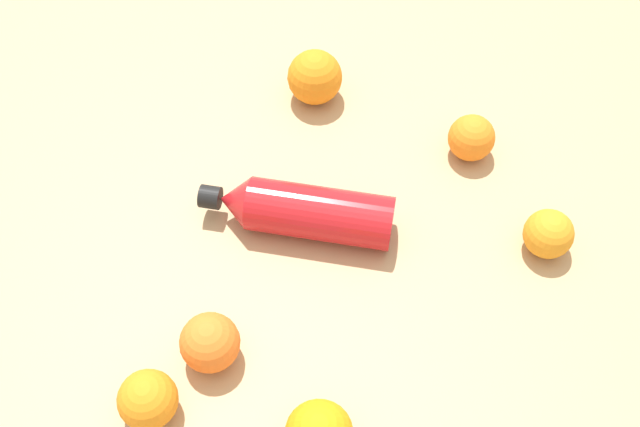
% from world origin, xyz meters
% --- Properties ---
extents(ground_plane, '(2.40, 2.40, 0.00)m').
position_xyz_m(ground_plane, '(0.00, 0.00, 0.00)').
color(ground_plane, tan).
extents(water_bottle, '(0.13, 0.26, 0.07)m').
position_xyz_m(water_bottle, '(-0.00, -0.01, 0.04)').
color(water_bottle, red).
rests_on(water_bottle, ground_plane).
extents(orange_0, '(0.06, 0.06, 0.06)m').
position_xyz_m(orange_0, '(-0.11, 0.29, 0.03)').
color(orange_0, orange).
rests_on(orange_0, ground_plane).
extents(orange_1, '(0.07, 0.07, 0.07)m').
position_xyz_m(orange_1, '(-0.22, 0.15, 0.03)').
color(orange_1, orange).
rests_on(orange_1, ground_plane).
extents(orange_3, '(0.07, 0.07, 0.07)m').
position_xyz_m(orange_3, '(0.21, -0.03, 0.04)').
color(orange_3, orange).
rests_on(orange_3, ground_plane).
extents(orange_4, '(0.07, 0.07, 0.07)m').
position_xyz_m(orange_4, '(0.30, -0.05, 0.03)').
color(orange_4, orange).
rests_on(orange_4, ground_plane).
extents(orange_5, '(0.08, 0.08, 0.08)m').
position_xyz_m(orange_5, '(-0.22, -0.10, 0.04)').
color(orange_5, orange).
rests_on(orange_5, ground_plane).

